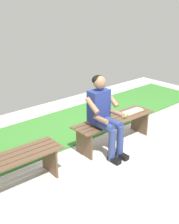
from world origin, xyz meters
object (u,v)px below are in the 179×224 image
object	(u,v)px
bench_far	(4,168)
book_open	(133,111)
bench_near	(114,125)
person_seated	(104,112)
apple	(125,116)

from	to	relation	value
bench_far	book_open	bearing A→B (deg)	179.73
bench_near	book_open	xyz separation A→B (m)	(-0.46, 0.01, 0.13)
book_open	bench_far	bearing A→B (deg)	1.39
bench_far	book_open	distance (m)	2.47
bench_far	person_seated	xyz separation A→B (m)	(-1.64, 0.10, 0.35)
apple	book_open	world-z (taller)	apple
apple	book_open	xyz separation A→B (m)	(-0.32, -0.09, -0.03)
bench_far	person_seated	world-z (taller)	person_seated
bench_near	apple	world-z (taller)	apple
bench_near	bench_far	distance (m)	2.00
bench_near	apple	size ratio (longest dim) A/B	20.74
person_seated	apple	xyz separation A→B (m)	(-0.50, -0.00, -0.20)
bench_near	book_open	bearing A→B (deg)	178.59
bench_far	apple	distance (m)	2.15
bench_near	bench_far	bearing A→B (deg)	0.00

